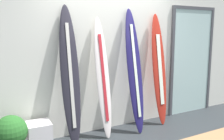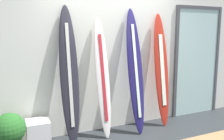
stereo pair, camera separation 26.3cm
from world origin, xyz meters
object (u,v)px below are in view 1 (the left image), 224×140
object	(u,v)px
surfboard_navy	(135,71)
surfboard_crimson	(159,70)
glass_door	(192,59)
potted_plant	(11,136)
surfboard_charcoal	(70,76)
surfboard_ivory	(103,79)
display_block_left	(39,136)

from	to	relation	value
surfboard_navy	surfboard_crimson	xyz separation A→B (m)	(0.59, 0.06, -0.04)
glass_door	potted_plant	size ratio (longest dim) A/B	3.54
surfboard_charcoal	surfboard_ivory	world-z (taller)	surfboard_charcoal
surfboard_charcoal	potted_plant	size ratio (longest dim) A/B	3.40
display_block_left	potted_plant	bearing A→B (deg)	-160.13
potted_plant	surfboard_navy	bearing A→B (deg)	3.40
potted_plant	surfboard_charcoal	bearing A→B (deg)	10.03
potted_plant	surfboard_ivory	bearing A→B (deg)	6.47
display_block_left	glass_door	world-z (taller)	glass_door
surfboard_charcoal	surfboard_ivory	distance (m)	0.56
surfboard_navy	surfboard_crimson	bearing A→B (deg)	6.10
surfboard_navy	surfboard_crimson	world-z (taller)	surfboard_navy
surfboard_charcoal	surfboard_crimson	distance (m)	1.72
surfboard_ivory	glass_door	xyz separation A→B (m)	(2.19, 0.22, 0.18)
glass_door	surfboard_charcoal	bearing A→B (deg)	-175.32
surfboard_charcoal	surfboard_navy	size ratio (longest dim) A/B	1.00
surfboard_ivory	surfboard_crimson	size ratio (longest dim) A/B	0.95
surfboard_crimson	display_block_left	bearing A→B (deg)	-178.95
potted_plant	display_block_left	bearing A→B (deg)	19.87
display_block_left	potted_plant	size ratio (longest dim) A/B	0.66
surfboard_ivory	potted_plant	world-z (taller)	surfboard_ivory
surfboard_navy	potted_plant	world-z (taller)	surfboard_navy
surfboard_crimson	potted_plant	distance (m)	2.71
surfboard_navy	surfboard_crimson	distance (m)	0.59
surfboard_navy	potted_plant	size ratio (longest dim) A/B	3.38
glass_door	surfboard_navy	bearing A→B (deg)	-170.76
glass_door	display_block_left	bearing A→B (deg)	-175.77
surfboard_navy	glass_door	bearing A→B (deg)	9.24
display_block_left	potted_plant	xyz separation A→B (m)	(-0.39, -0.14, 0.14)
surfboard_ivory	glass_door	world-z (taller)	glass_door
display_block_left	glass_door	bearing A→B (deg)	4.23
surfboard_charcoal	surfboard_navy	bearing A→B (deg)	-1.88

